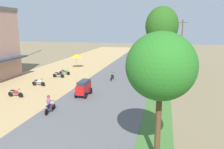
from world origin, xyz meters
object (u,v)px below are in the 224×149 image
(vendor_umbrella, at_px, (76,56))
(car_hatchback_charcoal, at_px, (137,72))
(median_tree_second, at_px, (162,27))
(streetlamp_near, at_px, (163,52))
(median_tree_fourth, at_px, (163,24))
(streetlamp_mid, at_px, (164,38))
(parked_motorbike_third, at_px, (39,82))
(median_tree_third, at_px, (164,30))
(parked_motorbike_fifth, at_px, (65,72))
(car_van_red, at_px, (84,87))
(median_tree_nearest, at_px, (161,67))
(utility_pole_near, at_px, (181,43))
(parked_motorbike_second, at_px, (16,93))
(motorbike_ahead_second, at_px, (49,104))
(motorbike_ahead_third, at_px, (112,76))
(parked_motorbike_fourth, at_px, (59,74))

(vendor_umbrella, height_order, car_hatchback_charcoal, vendor_umbrella)
(median_tree_second, bearing_deg, streetlamp_near, 88.21)
(median_tree_fourth, xyz_separation_m, streetlamp_mid, (0.26, 17.48, -3.57))
(parked_motorbike_third, bearing_deg, median_tree_third, 35.66)
(parked_motorbike_fifth, bearing_deg, car_van_red, -54.02)
(parked_motorbike_third, bearing_deg, median_tree_second, -3.97)
(parked_motorbike_fifth, height_order, median_tree_second, median_tree_second)
(median_tree_nearest, distance_m, utility_pole_near, 31.24)
(vendor_umbrella, bearing_deg, median_tree_second, -42.18)
(median_tree_third, distance_m, car_hatchback_charcoal, 7.60)
(parked_motorbike_fifth, bearing_deg, median_tree_nearest, -52.28)
(median_tree_second, relative_size, streetlamp_near, 1.29)
(vendor_umbrella, bearing_deg, streetlamp_near, -27.82)
(median_tree_third, bearing_deg, median_tree_second, -90.54)
(parked_motorbike_fifth, relative_size, median_tree_third, 0.20)
(utility_pole_near, bearing_deg, vendor_umbrella, -161.84)
(median_tree_fourth, distance_m, streetlamp_near, 13.33)
(median_tree_second, height_order, car_hatchback_charcoal, median_tree_second)
(parked_motorbike_second, relative_size, motorbike_ahead_second, 1.00)
(median_tree_nearest, xyz_separation_m, median_tree_fourth, (-0.34, 29.85, 2.50))
(median_tree_third, xyz_separation_m, median_tree_fourth, (-0.20, 6.53, 1.09))
(vendor_umbrella, height_order, median_tree_nearest, median_tree_nearest)
(parked_motorbike_fifth, relative_size, median_tree_second, 0.19)
(vendor_umbrella, xyz_separation_m, median_tree_nearest, (15.26, -25.05, 3.15))
(median_tree_nearest, bearing_deg, parked_motorbike_second, 152.41)
(streetlamp_near, relative_size, motorbike_ahead_third, 4.04)
(median_tree_third, bearing_deg, car_van_red, -121.21)
(median_tree_nearest, distance_m, streetlamp_near, 17.08)
(car_hatchback_charcoal, relative_size, motorbike_ahead_second, 1.11)
(parked_motorbike_second, distance_m, motorbike_ahead_second, 6.56)
(parked_motorbike_second, bearing_deg, utility_pole_near, 51.75)
(parked_motorbike_third, relative_size, motorbike_ahead_third, 1.00)
(median_tree_nearest, xyz_separation_m, car_hatchback_charcoal, (-3.79, 20.69, -4.72))
(parked_motorbike_second, xyz_separation_m, streetlamp_mid, (15.07, 39.42, 3.83))
(median_tree_third, distance_m, motorbike_ahead_third, 10.76)
(median_tree_third, relative_size, car_van_red, 3.71)
(median_tree_second, height_order, streetlamp_near, median_tree_second)
(parked_motorbike_second, relative_size, car_van_red, 0.75)
(streetlamp_mid, bearing_deg, parked_motorbike_fourth, -116.26)
(vendor_umbrella, relative_size, streetlamp_mid, 0.34)
(streetlamp_near, height_order, motorbike_ahead_second, streetlamp_near)
(median_tree_second, xyz_separation_m, car_van_red, (-7.94, -1.42, -6.43))
(parked_motorbike_third, height_order, car_hatchback_charcoal, car_hatchback_charcoal)
(median_tree_second, distance_m, car_van_red, 10.31)
(median_tree_fourth, bearing_deg, parked_motorbike_third, -130.62)
(parked_motorbike_fourth, distance_m, streetlamp_mid, 33.73)
(streetlamp_near, bearing_deg, motorbike_ahead_third, 174.02)
(streetlamp_mid, distance_m, utility_pole_near, 16.57)
(median_tree_fourth, distance_m, utility_pole_near, 5.02)
(parked_motorbike_fifth, xyz_separation_m, car_hatchback_charcoal, (11.08, 1.47, 0.19))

